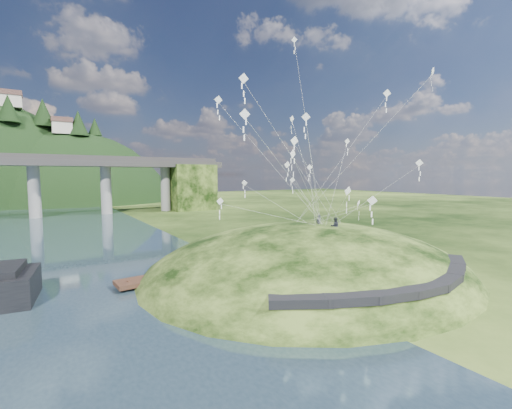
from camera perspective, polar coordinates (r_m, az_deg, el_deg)
ground at (r=30.92m, az=-0.31°, el=-14.24°), size 320.00×320.00×0.00m
grass_hill at (r=37.47m, az=8.71°, el=-13.23°), size 36.00×32.00×13.00m
footpath at (r=28.60m, az=23.95°, el=-11.90°), size 22.29×5.84×0.83m
wooden_dock at (r=35.56m, az=-10.23°, el=-10.93°), size 15.20×3.33×1.08m
kite_flyers at (r=36.32m, az=12.12°, el=-1.96°), size 1.17×2.96×1.93m
kite_swarm at (r=35.16m, az=8.47°, el=10.04°), size 19.16×18.07×21.80m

